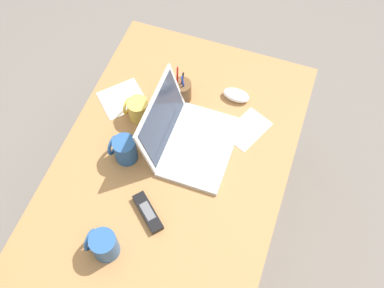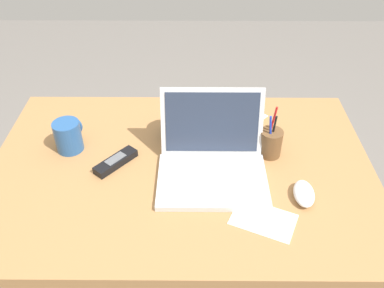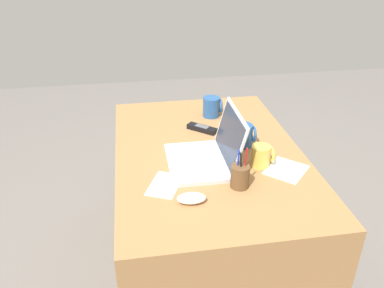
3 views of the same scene
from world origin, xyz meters
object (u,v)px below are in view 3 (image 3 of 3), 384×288
laptop (206,154)px  pen_holder (240,176)px  cordless_phone (202,128)px  coffee_mug_tall (244,135)px  coffee_mug_white (212,107)px  computer_mouse (192,198)px  coffee_mug_spare (261,156)px

laptop → pen_holder: 0.22m
laptop → cordless_phone: laptop is taller
coffee_mug_tall → cordless_phone: coffee_mug_tall is taller
laptop → coffee_mug_white: size_ratio=3.15×
pen_holder → coffee_mug_white: bearing=177.7°
computer_mouse → cordless_phone: size_ratio=0.75×
computer_mouse → cordless_phone: bearing=169.5°
cordless_phone → pen_holder: bearing=6.4°
computer_mouse → cordless_phone: 0.59m
coffee_mug_white → coffee_mug_spare: (0.53, 0.10, -0.01)m
laptop → computer_mouse: bearing=-22.0°
coffee_mug_tall → computer_mouse: bearing=-38.2°
coffee_mug_spare → pen_holder: size_ratio=0.53×
coffee_mug_spare → cordless_phone: 0.41m
laptop → cordless_phone: (-0.31, 0.04, -0.03)m
laptop → coffee_mug_tall: (-0.13, 0.20, 0.01)m
computer_mouse → pen_holder: size_ratio=0.62×
laptop → coffee_mug_tall: laptop is taller
coffee_mug_white → coffee_mug_spare: bearing=11.1°
computer_mouse → coffee_mug_spare: (-0.21, 0.33, 0.03)m
cordless_phone → pen_holder: pen_holder is taller
coffee_mug_tall → cordless_phone: bearing=-138.2°
computer_mouse → coffee_mug_white: size_ratio=1.03×
laptop → computer_mouse: 0.29m
computer_mouse → cordless_phone: (-0.58, 0.15, -0.01)m
coffee_mug_white → coffee_mug_tall: same height
cordless_phone → coffee_mug_spare: bearing=27.3°
coffee_mug_spare → coffee_mug_tall: bearing=-172.2°
coffee_mug_spare → pen_holder: pen_holder is taller
computer_mouse → pen_holder: 0.22m
computer_mouse → coffee_mug_tall: bearing=145.5°
cordless_phone → pen_holder: size_ratio=0.83×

